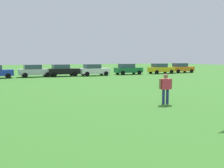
% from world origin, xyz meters
% --- Properties ---
extents(ground_plane, '(160.00, 160.00, 0.00)m').
position_xyz_m(ground_plane, '(0.00, 30.00, 0.00)').
color(ground_plane, '#387528').
extents(adult_bystander, '(0.80, 0.38, 1.70)m').
position_xyz_m(adult_bystander, '(6.95, 13.30, 1.01)').
color(adult_bystander, navy).
rests_on(adult_bystander, ground).
extents(parked_car_silver_3, '(4.30, 2.02, 1.68)m').
position_xyz_m(parked_car_silver_3, '(3.93, 38.95, 0.86)').
color(parked_car_silver_3, silver).
rests_on(parked_car_silver_3, ground).
extents(parked_car_black_4, '(4.30, 2.02, 1.68)m').
position_xyz_m(parked_car_black_4, '(7.72, 38.58, 0.86)').
color(parked_car_black_4, black).
rests_on(parked_car_black_4, ground).
extents(parked_car_white_5, '(4.30, 2.02, 1.68)m').
position_xyz_m(parked_car_white_5, '(12.25, 38.08, 0.86)').
color(parked_car_white_5, white).
rests_on(parked_car_white_5, ground).
extents(parked_car_green_6, '(4.30, 2.02, 1.68)m').
position_xyz_m(parked_car_green_6, '(18.15, 38.52, 0.86)').
color(parked_car_green_6, '#196B38').
rests_on(parked_car_green_6, ground).
extents(parked_car_yellow_7, '(4.30, 2.02, 1.68)m').
position_xyz_m(parked_car_yellow_7, '(24.23, 38.41, 0.86)').
color(parked_car_yellow_7, yellow).
rests_on(parked_car_yellow_7, ground).
extents(parked_car_orange_8, '(4.30, 2.02, 1.68)m').
position_xyz_m(parked_car_orange_8, '(29.01, 39.04, 0.86)').
color(parked_car_orange_8, orange).
rests_on(parked_car_orange_8, ground).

